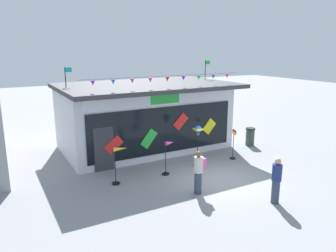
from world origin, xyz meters
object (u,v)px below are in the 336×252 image
at_px(wind_spinner_center_right, 234,141).
at_px(person_mid_plaza, 276,180).
at_px(wind_spinner_far_left, 119,160).
at_px(kite_shop_building, 144,115).
at_px(wind_spinner_center_left, 198,135).
at_px(wind_spinner_left, 168,152).
at_px(trash_bin, 250,137).
at_px(person_near_camera, 199,171).

relative_size(wind_spinner_center_right, person_mid_plaza, 0.92).
bearing_deg(wind_spinner_far_left, wind_spinner_center_right, 0.57).
distance_m(kite_shop_building, person_mid_plaza, 8.48).
bearing_deg(wind_spinner_center_left, person_mid_plaza, -86.13).
distance_m(wind_spinner_far_left, wind_spinner_left, 2.23).
height_order(wind_spinner_far_left, trash_bin, wind_spinner_far_left).
height_order(wind_spinner_far_left, person_mid_plaza, person_mid_plaza).
xyz_separation_m(wind_spinner_far_left, wind_spinner_center_left, (3.91, 0.14, 0.49)).
xyz_separation_m(wind_spinner_far_left, person_mid_plaza, (4.22, -4.32, -0.15)).
relative_size(kite_shop_building, person_near_camera, 5.33).
bearing_deg(wind_spinner_far_left, person_near_camera, -45.86).
relative_size(wind_spinner_center_right, person_near_camera, 0.92).
height_order(kite_shop_building, person_mid_plaza, kite_shop_building).
xyz_separation_m(kite_shop_building, trash_bin, (5.35, -2.59, -1.30)).
xyz_separation_m(wind_spinner_far_left, trash_bin, (8.37, 1.42, -0.50)).
bearing_deg(wind_spinner_far_left, wind_spinner_left, -2.40).
distance_m(wind_spinner_center_left, person_near_camera, 3.03).
bearing_deg(wind_spinner_far_left, trash_bin, 9.66).
height_order(wind_spinner_left, person_near_camera, person_near_camera).
bearing_deg(person_mid_plaza, trash_bin, -114.81).
xyz_separation_m(wind_spinner_far_left, wind_spinner_center_right, (6.00, 0.06, -0.06)).
xyz_separation_m(wind_spinner_far_left, person_near_camera, (2.27, -2.34, -0.12)).
relative_size(wind_spinner_far_left, person_mid_plaza, 0.92).
bearing_deg(person_mid_plaza, wind_spinner_center_left, -75.08).
distance_m(wind_spinner_left, person_near_camera, 2.25).
height_order(wind_spinner_center_left, person_mid_plaza, wind_spinner_center_left).
height_order(person_near_camera, person_mid_plaza, same).
height_order(kite_shop_building, trash_bin, kite_shop_building).
distance_m(kite_shop_building, person_near_camera, 6.46).
height_order(wind_spinner_center_right, person_near_camera, person_near_camera).
bearing_deg(person_mid_plaza, wind_spinner_far_left, -34.69).
xyz_separation_m(kite_shop_building, wind_spinner_far_left, (-3.01, -4.01, -0.80)).
bearing_deg(wind_spinner_far_left, person_mid_plaza, -45.73).
bearing_deg(wind_spinner_center_left, person_near_camera, -123.50).
bearing_deg(wind_spinner_center_left, wind_spinner_center_right, -2.06).
bearing_deg(wind_spinner_center_right, person_mid_plaza, -112.18).
height_order(wind_spinner_center_right, trash_bin, wind_spinner_center_right).
xyz_separation_m(wind_spinner_left, person_near_camera, (0.05, -2.25, -0.12)).
xyz_separation_m(person_near_camera, trash_bin, (6.10, 3.77, -0.38)).
bearing_deg(person_mid_plaza, person_near_camera, -34.53).
bearing_deg(trash_bin, kite_shop_building, 154.22).
relative_size(kite_shop_building, person_mid_plaza, 5.33).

